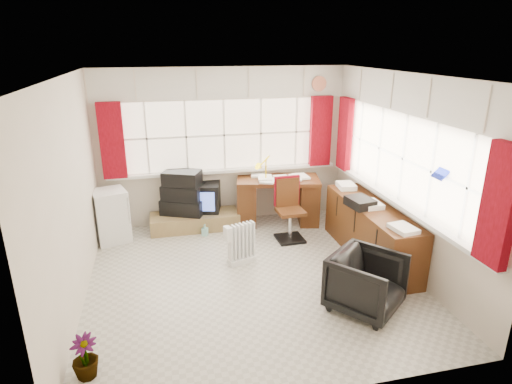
# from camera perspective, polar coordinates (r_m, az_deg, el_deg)

# --- Properties ---
(ground) EXTENTS (4.00, 4.00, 0.00)m
(ground) POSITION_cam_1_polar(r_m,az_deg,el_deg) (5.56, -0.64, -11.36)
(ground) COLOR beige
(ground) RESTS_ON ground
(room_walls) EXTENTS (4.00, 4.00, 4.00)m
(room_walls) POSITION_cam_1_polar(r_m,az_deg,el_deg) (4.97, -0.70, 3.71)
(room_walls) COLOR beige
(room_walls) RESTS_ON ground
(window_back) EXTENTS (3.70, 0.12, 3.60)m
(window_back) POSITION_cam_1_polar(r_m,az_deg,el_deg) (6.96, -4.12, 3.45)
(window_back) COLOR #FFE8C9
(window_back) RESTS_ON room_walls
(window_right) EXTENTS (0.12, 3.70, 3.60)m
(window_right) POSITION_cam_1_polar(r_m,az_deg,el_deg) (5.85, 18.25, -0.58)
(window_right) COLOR #FFE8C9
(window_right) RESTS_ON room_walls
(curtains) EXTENTS (3.83, 3.83, 1.15)m
(curtains) POSITION_cam_1_polar(r_m,az_deg,el_deg) (6.09, 5.98, 6.06)
(curtains) COLOR maroon
(curtains) RESTS_ON room_walls
(overhead_cabinets) EXTENTS (3.98, 3.98, 0.48)m
(overhead_cabinets) POSITION_cam_1_polar(r_m,az_deg,el_deg) (6.03, 6.59, 13.57)
(overhead_cabinets) COLOR beige
(overhead_cabinets) RESTS_ON room_walls
(desk) EXTENTS (1.43, 0.92, 0.81)m
(desk) POSITION_cam_1_polar(r_m,az_deg,el_deg) (7.04, 2.91, -0.78)
(desk) COLOR #562914
(desk) RESTS_ON ground
(desk_lamp) EXTENTS (0.17, 0.16, 0.40)m
(desk_lamp) POSITION_cam_1_polar(r_m,az_deg,el_deg) (6.73, 1.34, 3.81)
(desk_lamp) COLOR yellow
(desk_lamp) RESTS_ON desk
(task_chair) EXTENTS (0.41, 0.43, 0.96)m
(task_chair) POSITION_cam_1_polar(r_m,az_deg,el_deg) (6.46, 4.35, -1.90)
(task_chair) COLOR black
(task_chair) RESTS_ON ground
(office_chair) EXTENTS (1.01, 1.01, 0.66)m
(office_chair) POSITION_cam_1_polar(r_m,az_deg,el_deg) (4.97, 14.49, -11.63)
(office_chair) COLOR black
(office_chair) RESTS_ON ground
(radiator) EXTENTS (0.41, 0.26, 0.57)m
(radiator) POSITION_cam_1_polar(r_m,az_deg,el_deg) (5.81, -1.94, -7.34)
(radiator) COLOR white
(radiator) RESTS_ON ground
(credenza) EXTENTS (0.50, 2.00, 0.85)m
(credenza) POSITION_cam_1_polar(r_m,az_deg,el_deg) (6.11, 15.03, -5.04)
(credenza) COLOR #562914
(credenza) RESTS_ON ground
(file_tray) EXTENTS (0.35, 0.41, 0.12)m
(file_tray) POSITION_cam_1_polar(r_m,az_deg,el_deg) (5.90, 13.71, -1.37)
(file_tray) COLOR black
(file_tray) RESTS_ON credenza
(tv_bench) EXTENTS (1.40, 0.50, 0.25)m
(tv_bench) POSITION_cam_1_polar(r_m,az_deg,el_deg) (6.96, -8.15, -3.85)
(tv_bench) COLOR #997C4C
(tv_bench) RESTS_ON ground
(crt_tv) EXTENTS (0.60, 0.57, 0.46)m
(crt_tv) POSITION_cam_1_polar(r_m,az_deg,el_deg) (6.97, -6.95, -0.64)
(crt_tv) COLOR black
(crt_tv) RESTS_ON tv_bench
(hifi_stack) EXTENTS (0.78, 0.65, 0.70)m
(hifi_stack) POSITION_cam_1_polar(r_m,az_deg,el_deg) (6.87, -9.71, -0.20)
(hifi_stack) COLOR black
(hifi_stack) RESTS_ON tv_bench
(mini_fridge) EXTENTS (0.59, 0.59, 0.79)m
(mini_fridge) POSITION_cam_1_polar(r_m,az_deg,el_deg) (6.74, -18.77, -3.03)
(mini_fridge) COLOR white
(mini_fridge) RESTS_ON ground
(spray_bottle_a) EXTENTS (0.14, 0.14, 0.27)m
(spray_bottle_a) POSITION_cam_1_polar(r_m,az_deg,el_deg) (6.93, -1.97, -3.69)
(spray_bottle_a) COLOR white
(spray_bottle_a) RESTS_ON ground
(spray_bottle_b) EXTENTS (0.11, 0.11, 0.19)m
(spray_bottle_b) POSITION_cam_1_polar(r_m,az_deg,el_deg) (6.70, -6.83, -5.05)
(spray_bottle_b) COLOR #8CD1C6
(spray_bottle_b) RESTS_ON ground
(flower_vase) EXTENTS (0.28, 0.28, 0.42)m
(flower_vase) POSITION_cam_1_polar(r_m,az_deg,el_deg) (4.32, -21.86, -19.75)
(flower_vase) COLOR black
(flower_vase) RESTS_ON ground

